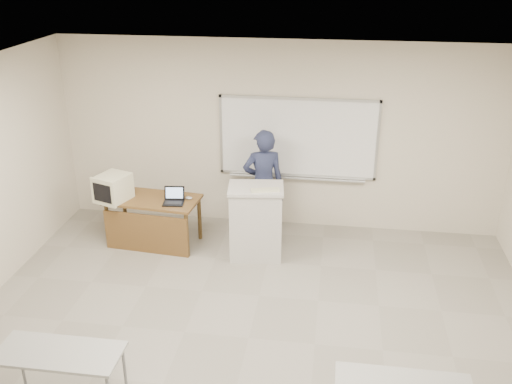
% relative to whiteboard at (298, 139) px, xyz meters
% --- Properties ---
extents(whiteboard, '(2.48, 0.10, 1.31)m').
position_rel_whiteboard_xyz_m(whiteboard, '(0.00, 0.00, 0.00)').
color(whiteboard, white).
rests_on(whiteboard, floor).
extents(instructor_desk, '(1.38, 0.69, 0.75)m').
position_rel_whiteboard_xyz_m(instructor_desk, '(-2.10, -1.07, -0.94)').
color(instructor_desk, brown).
rests_on(instructor_desk, floor).
extents(podium, '(0.78, 0.57, 1.11)m').
position_rel_whiteboard_xyz_m(podium, '(-0.50, -1.12, -0.92)').
color(podium, beige).
rests_on(podium, floor).
extents(crt_monitor, '(0.43, 0.48, 0.41)m').
position_rel_whiteboard_xyz_m(crt_monitor, '(-2.65, -1.08, -0.54)').
color(crt_monitor, beige).
rests_on(crt_monitor, instructor_desk).
extents(laptop, '(0.30, 0.28, 0.22)m').
position_rel_whiteboard_xyz_m(laptop, '(-1.74, -1.05, -0.68)').
color(laptop, black).
rests_on(laptop, instructor_desk).
extents(mouse, '(0.13, 0.11, 0.04)m').
position_rel_whiteboard_xyz_m(mouse, '(-1.55, -0.91, -0.71)').
color(mouse, '#9C9FA2').
rests_on(mouse, instructor_desk).
extents(keyboard, '(0.42, 0.23, 0.02)m').
position_rel_whiteboard_xyz_m(keyboard, '(-0.35, -1.24, -0.36)').
color(keyboard, beige).
rests_on(keyboard, podium).
extents(presenter, '(0.73, 0.58, 1.74)m').
position_rel_whiteboard_xyz_m(presenter, '(-0.49, -0.42, -0.61)').
color(presenter, black).
rests_on(presenter, floor).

